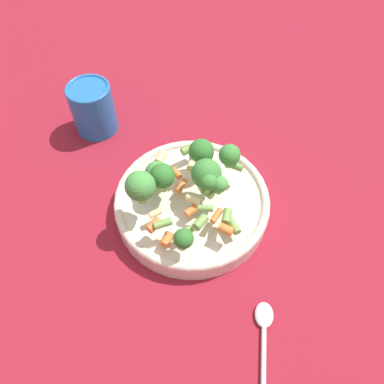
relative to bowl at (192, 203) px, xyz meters
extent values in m
plane|color=maroon|center=(0.00, 0.00, -0.02)|extent=(3.00, 3.00, 0.00)
cylinder|color=beige|center=(0.00, 0.00, 0.00)|extent=(0.25, 0.25, 0.03)
torus|color=beige|center=(0.00, 0.00, 0.01)|extent=(0.25, 0.25, 0.01)
cylinder|color=#8CB766|center=(0.05, 0.02, 0.03)|extent=(0.01, 0.01, 0.02)
sphere|color=#479342|center=(0.05, 0.02, 0.05)|extent=(0.04, 0.04, 0.04)
cylinder|color=#8CB766|center=(-0.01, -0.02, 0.04)|extent=(0.02, 0.02, 0.02)
sphere|color=#3D8438|center=(-0.01, -0.02, 0.07)|extent=(0.05, 0.05, 0.05)
cylinder|color=#8CB766|center=(0.04, 0.02, 0.04)|extent=(0.01, 0.01, 0.02)
sphere|color=#33722D|center=(0.04, 0.02, 0.06)|extent=(0.04, 0.04, 0.04)
cylinder|color=#8CB766|center=(-0.04, -0.02, 0.05)|extent=(0.01, 0.01, 0.01)
sphere|color=#479342|center=(-0.04, -0.02, 0.06)|extent=(0.03, 0.03, 0.03)
cylinder|color=#8CB766|center=(0.02, -0.05, 0.03)|extent=(0.01, 0.01, 0.02)
sphere|color=#33722D|center=(0.02, -0.05, 0.06)|extent=(0.04, 0.04, 0.04)
cylinder|color=#8CB766|center=(-0.02, -0.07, 0.05)|extent=(0.01, 0.01, 0.01)
sphere|color=#3D8438|center=(-0.02, -0.07, 0.07)|extent=(0.03, 0.03, 0.03)
cylinder|color=#8CB766|center=(0.04, 0.07, 0.06)|extent=(0.02, 0.02, 0.02)
sphere|color=#479342|center=(0.04, 0.07, 0.08)|extent=(0.04, 0.04, 0.04)
cylinder|color=#8CB766|center=(-0.05, 0.08, 0.03)|extent=(0.01, 0.01, 0.01)
sphere|color=#33722D|center=(-0.05, 0.08, 0.05)|extent=(0.03, 0.03, 0.03)
cylinder|color=#8CB766|center=(-0.03, -0.01, 0.05)|extent=(0.01, 0.01, 0.01)
sphere|color=#3D8438|center=(-0.03, -0.01, 0.07)|extent=(0.03, 0.03, 0.03)
cylinder|color=orange|center=(-0.06, 0.02, 0.04)|extent=(0.01, 0.03, 0.01)
cylinder|color=orange|center=(-0.02, 0.03, 0.03)|extent=(0.02, 0.03, 0.01)
cylinder|color=orange|center=(-0.08, 0.03, 0.04)|extent=(0.02, 0.02, 0.01)
cylinder|color=#729E4C|center=(-0.02, -0.01, 0.04)|extent=(0.02, 0.02, 0.01)
cylinder|color=beige|center=(-0.01, 0.02, 0.04)|extent=(0.02, 0.01, 0.01)
cylinder|color=#729E4C|center=(-0.04, 0.06, 0.03)|extent=(0.02, 0.03, 0.01)
cylinder|color=orange|center=(0.02, 0.00, 0.03)|extent=(0.01, 0.03, 0.01)
cylinder|color=beige|center=(0.02, -0.03, 0.05)|extent=(0.02, 0.03, 0.01)
cylinder|color=beige|center=(0.01, -0.04, 0.03)|extent=(0.03, 0.02, 0.01)
cylinder|color=#729E4C|center=(-0.05, 0.05, 0.05)|extent=(0.01, 0.02, 0.01)
cylinder|color=#729E4C|center=(-0.03, -0.07, 0.05)|extent=(0.03, 0.02, 0.01)
cylinder|color=#729E4C|center=(-0.07, 0.01, 0.05)|extent=(0.02, 0.03, 0.01)
cylinder|color=orange|center=(0.04, -0.01, 0.04)|extent=(0.02, 0.02, 0.01)
cylinder|color=#729E4C|center=(-0.08, 0.01, 0.03)|extent=(0.03, 0.02, 0.01)
cylinder|color=beige|center=(0.02, 0.07, 0.04)|extent=(0.02, 0.02, 0.01)
cylinder|color=orange|center=(-0.02, 0.09, 0.03)|extent=(0.02, 0.02, 0.01)
cylinder|color=orange|center=(0.06, 0.02, 0.03)|extent=(0.03, 0.03, 0.01)
cylinder|color=#729E4C|center=(0.05, -0.06, 0.04)|extent=(0.02, 0.03, 0.01)
cylinder|color=orange|center=(0.00, 0.09, 0.05)|extent=(0.01, 0.02, 0.01)
cylinder|color=#729E4C|center=(-0.01, 0.08, 0.05)|extent=(0.02, 0.03, 0.01)
cylinder|color=#729E4C|center=(-0.04, 0.02, 0.05)|extent=(0.02, 0.02, 0.01)
cylinder|color=beige|center=(0.08, -0.02, 0.04)|extent=(0.02, 0.03, 0.01)
cylinder|color=#2366B2|center=(0.26, -0.04, 0.03)|extent=(0.08, 0.08, 0.09)
torus|color=#2366B2|center=(0.26, -0.04, 0.07)|extent=(0.08, 0.08, 0.01)
ellipsoid|color=silver|center=(-0.19, 0.08, -0.02)|extent=(0.04, 0.04, 0.01)
camera|label=1|loc=(-0.21, 0.27, 0.50)|focal=35.00mm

